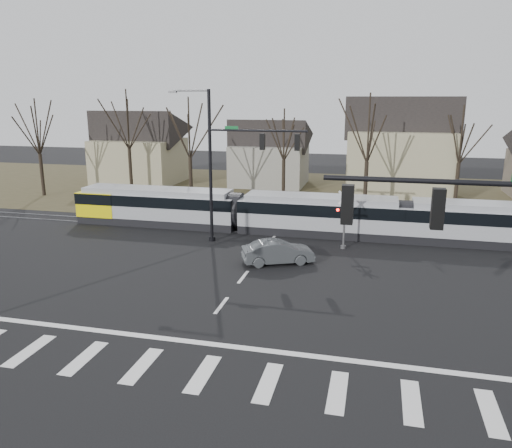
# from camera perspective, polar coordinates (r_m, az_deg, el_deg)

# --- Properties ---
(ground) EXTENTS (140.00, 140.00, 0.00)m
(ground) POSITION_cam_1_polar(r_m,az_deg,el_deg) (22.51, -5.53, -11.22)
(ground) COLOR black
(grass_verge) EXTENTS (140.00, 28.00, 0.01)m
(grass_verge) POSITION_cam_1_polar(r_m,az_deg,el_deg) (52.50, 5.96, 3.57)
(grass_verge) COLOR #38331E
(grass_verge) RESTS_ON ground
(crosswalk) EXTENTS (27.00, 2.60, 0.01)m
(crosswalk) POSITION_cam_1_polar(r_m,az_deg,el_deg) (19.22, -9.58, -16.09)
(crosswalk) COLOR silver
(crosswalk) RESTS_ON ground
(stop_line) EXTENTS (28.00, 0.35, 0.01)m
(stop_line) POSITION_cam_1_polar(r_m,az_deg,el_deg) (21.00, -7.18, -13.22)
(stop_line) COLOR silver
(stop_line) RESTS_ON ground
(lane_dashes) EXTENTS (0.18, 30.00, 0.01)m
(lane_dashes) POSITION_cam_1_polar(r_m,az_deg,el_deg) (37.09, 2.56, -0.85)
(lane_dashes) COLOR silver
(lane_dashes) RESTS_ON ground
(rail_pair) EXTENTS (90.00, 1.52, 0.06)m
(rail_pair) POSITION_cam_1_polar(r_m,az_deg,el_deg) (36.89, 2.50, -0.90)
(rail_pair) COLOR #59595E
(rail_pair) RESTS_ON ground
(tram) EXTENTS (37.53, 2.79, 2.84)m
(tram) POSITION_cam_1_polar(r_m,az_deg,el_deg) (36.29, 7.07, 1.23)
(tram) COLOR gray
(tram) RESTS_ON ground
(sedan) EXTENTS (4.65, 5.38, 1.41)m
(sedan) POSITION_cam_1_polar(r_m,az_deg,el_deg) (29.84, 2.53, -3.22)
(sedan) COLOR #45494C
(sedan) RESTS_ON ground
(signal_pole_near_right) EXTENTS (6.72, 0.44, 8.00)m
(signal_pole_near_right) POSITION_cam_1_polar(r_m,az_deg,el_deg) (14.27, 26.24, -5.60)
(signal_pole_near_right) COLOR black
(signal_pole_near_right) RESTS_ON ground
(signal_pole_far) EXTENTS (9.28, 0.44, 10.20)m
(signal_pole_far) POSITION_cam_1_polar(r_m,az_deg,el_deg) (33.21, -2.63, 7.39)
(signal_pole_far) COLOR black
(signal_pole_far) RESTS_ON ground
(rail_crossing_signal) EXTENTS (1.08, 0.36, 4.00)m
(rail_crossing_signal) POSITION_cam_1_polar(r_m,az_deg,el_deg) (32.93, 10.07, 0.37)
(rail_crossing_signal) COLOR #59595B
(rail_crossing_signal) RESTS_ON ground
(tree_row) EXTENTS (59.20, 7.20, 10.00)m
(tree_row) POSITION_cam_1_polar(r_m,az_deg,el_deg) (45.65, 7.59, 8.26)
(tree_row) COLOR black
(tree_row) RESTS_ON ground
(house_a) EXTENTS (9.72, 8.64, 8.60)m
(house_a) POSITION_cam_1_polar(r_m,az_deg,el_deg) (59.77, -13.24, 8.88)
(house_a) COLOR gray
(house_a) RESTS_ON ground
(house_b) EXTENTS (8.64, 7.56, 7.65)m
(house_b) POSITION_cam_1_polar(r_m,az_deg,el_deg) (56.69, 1.56, 8.47)
(house_b) COLOR gray
(house_b) RESTS_ON ground
(house_c) EXTENTS (10.80, 8.64, 10.10)m
(house_c) POSITION_cam_1_polar(r_m,az_deg,el_deg) (52.38, 16.18, 8.84)
(house_c) COLOR gray
(house_c) RESTS_ON ground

